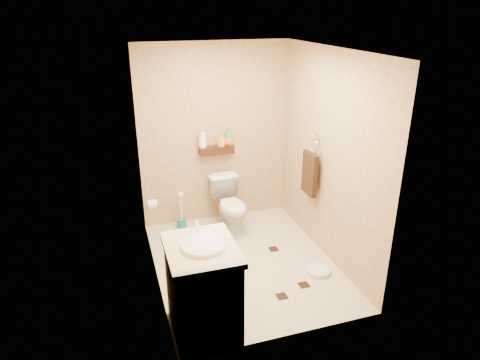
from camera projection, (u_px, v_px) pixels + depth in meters
name	position (u px, v px, depth m)	size (l,w,h in m)	color
ground	(244.00, 263.00, 5.00)	(2.50, 2.50, 0.00)	#C1B58D
wall_back	(215.00, 135.00, 5.65)	(2.00, 0.04, 2.40)	tan
wall_front	(293.00, 219.00, 3.44)	(2.00, 0.04, 2.40)	tan
wall_left	(149.00, 178.00, 4.26)	(0.04, 2.50, 2.40)	tan
wall_right	(328.00, 157.00, 4.83)	(0.04, 2.50, 2.40)	tan
ceiling	(245.00, 50.00, 4.09)	(2.00, 2.50, 0.02)	white
wall_shelf	(217.00, 150.00, 5.64)	(0.46, 0.14, 0.10)	#371A0F
floor_accents	(246.00, 265.00, 4.95)	(1.21, 1.36, 0.01)	black
toilet	(231.00, 205.00, 5.63)	(0.39, 0.69, 0.70)	white
vanity	(203.00, 289.00, 3.79)	(0.61, 0.74, 1.03)	brown
bathroom_scale	(318.00, 271.00, 4.80)	(0.28, 0.28, 0.05)	silver
toilet_brush	(181.00, 215.00, 5.72)	(0.12, 0.12, 0.53)	#1C7062
towel_ring	(310.00, 172.00, 5.12)	(0.12, 0.30, 0.76)	silver
toilet_paper	(152.00, 204.00, 5.08)	(0.12, 0.11, 0.12)	silver
bottle_a	(202.00, 138.00, 5.52)	(0.10, 0.10, 0.26)	white
bottle_b	(221.00, 140.00, 5.61)	(0.08, 0.08, 0.17)	gold
bottle_c	(228.00, 140.00, 5.64)	(0.12, 0.12, 0.16)	#F35B1C
bottle_d	(229.00, 136.00, 5.63)	(0.10, 0.10, 0.25)	#39AB63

